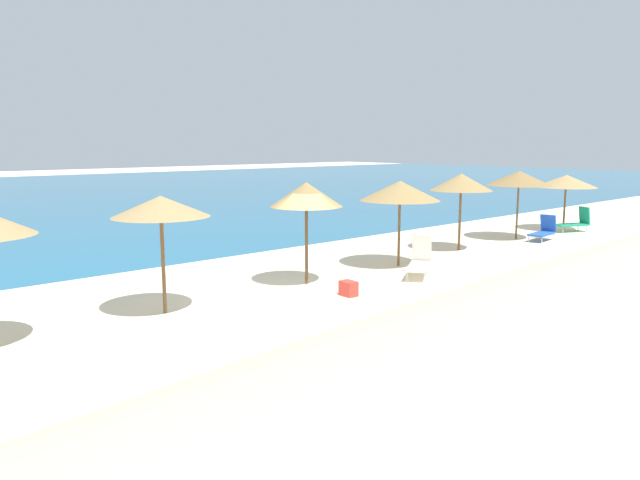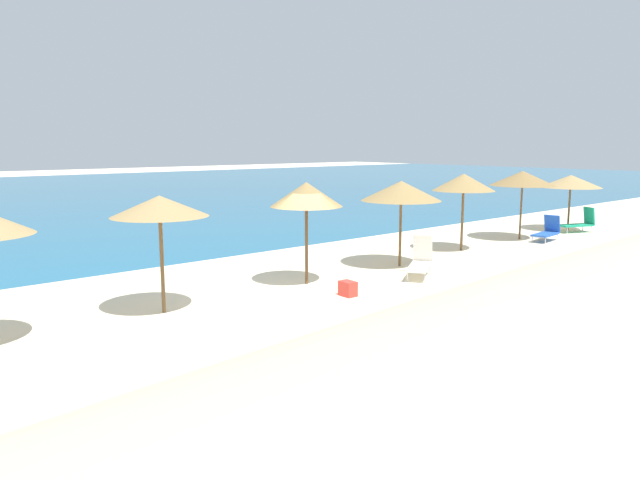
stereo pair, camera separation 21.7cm
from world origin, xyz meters
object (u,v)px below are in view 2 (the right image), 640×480
object	(u,v)px
beach_umbrella_7	(523,178)
lounge_chair_2	(420,260)
lounge_chair_4	(580,222)
beach_umbrella_8	(571,181)
beach_umbrella_4	(306,195)
beach_umbrella_3	(160,206)
beach_umbrella_5	(401,191)
lounge_chair_3	(547,231)
cooler_box	(348,289)
beach_umbrella_6	(464,182)

from	to	relation	value
beach_umbrella_7	lounge_chair_2	world-z (taller)	beach_umbrella_7
lounge_chair_2	lounge_chair_4	bearing A→B (deg)	-116.71
beach_umbrella_8	lounge_chair_2	distance (m)	12.43
beach_umbrella_4	beach_umbrella_7	xyz separation A→B (m)	(11.41, 0.31, -0.01)
beach_umbrella_8	lounge_chair_4	distance (m)	1.85
beach_umbrella_3	beach_umbrella_4	world-z (taller)	beach_umbrella_4
beach_umbrella_3	beach_umbrella_7	xyz separation A→B (m)	(15.66, 0.33, 0.01)
beach_umbrella_5	beach_umbrella_7	bearing A→B (deg)	2.83
lounge_chair_3	beach_umbrella_8	bearing A→B (deg)	-82.65
beach_umbrella_4	lounge_chair_2	xyz separation A→B (m)	(3.08, -1.44, -1.98)
beach_umbrella_4	lounge_chair_3	bearing A→B (deg)	-2.97
beach_umbrella_4	cooler_box	world-z (taller)	beach_umbrella_4
lounge_chair_2	cooler_box	size ratio (longest dim) A/B	3.72
beach_umbrella_5	beach_umbrella_8	distance (m)	11.54
beach_umbrella_3	beach_umbrella_4	bearing A→B (deg)	0.25
beach_umbrella_7	beach_umbrella_8	xyz separation A→B (m)	(3.87, -0.07, -0.27)
lounge_chair_3	cooler_box	world-z (taller)	lounge_chair_3
beach_umbrella_4	beach_umbrella_8	world-z (taller)	beach_umbrella_4
beach_umbrella_5	lounge_chair_2	xyz separation A→B (m)	(-0.67, -1.37, -1.89)
beach_umbrella_3	lounge_chair_4	size ratio (longest dim) A/B	1.62
beach_umbrella_6	beach_umbrella_7	size ratio (longest dim) A/B	1.01
beach_umbrella_4	lounge_chair_2	bearing A→B (deg)	-25.14
beach_umbrella_8	lounge_chair_3	world-z (taller)	beach_umbrella_8
beach_umbrella_5	lounge_chair_3	xyz separation A→B (m)	(8.12, -0.55, -1.98)
lounge_chair_3	beach_umbrella_4	bearing A→B (deg)	80.33
beach_umbrella_5	beach_umbrella_8	bearing A→B (deg)	1.53
beach_umbrella_4	beach_umbrella_7	world-z (taller)	beach_umbrella_4
beach_umbrella_6	cooler_box	world-z (taller)	beach_umbrella_6
beach_umbrella_3	beach_umbrella_8	xyz separation A→B (m)	(19.53, 0.26, -0.26)
cooler_box	beach_umbrella_3	bearing A→B (deg)	158.12
cooler_box	beach_umbrella_6	bearing A→B (deg)	15.00
beach_umbrella_7	beach_umbrella_4	bearing A→B (deg)	-178.46
beach_umbrella_3	lounge_chair_4	bearing A→B (deg)	-0.99
beach_umbrella_7	cooler_box	size ratio (longest dim) A/B	6.33
beach_umbrella_3	lounge_chair_3	world-z (taller)	beach_umbrella_3
lounge_chair_3	lounge_chair_4	world-z (taller)	lounge_chair_4
beach_umbrella_3	lounge_chair_4	xyz separation A→B (m)	(19.37, -0.33, -2.00)
lounge_chair_3	cooler_box	size ratio (longest dim) A/B	3.56
lounge_chair_2	lounge_chair_3	bearing A→B (deg)	-116.50
beach_umbrella_8	cooler_box	world-z (taller)	beach_umbrella_8
beach_umbrella_5	lounge_chair_4	xyz separation A→B (m)	(11.38, -0.28, -1.94)
beach_umbrella_5	lounge_chair_2	world-z (taller)	beach_umbrella_5
beach_umbrella_3	cooler_box	xyz separation A→B (m)	(4.19, -1.68, -2.24)
beach_umbrella_7	beach_umbrella_8	distance (m)	3.88
beach_umbrella_3	lounge_chair_3	xyz separation A→B (m)	(16.11, -0.60, -2.04)
beach_umbrella_3	beach_umbrella_4	size ratio (longest dim) A/B	0.96
lounge_chair_3	cooler_box	distance (m)	11.98
beach_umbrella_5	cooler_box	xyz separation A→B (m)	(-3.81, -1.63, -2.17)
lounge_chair_4	beach_umbrella_8	bearing A→B (deg)	8.21
beach_umbrella_4	lounge_chair_4	xyz separation A→B (m)	(15.12, -0.35, -2.03)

